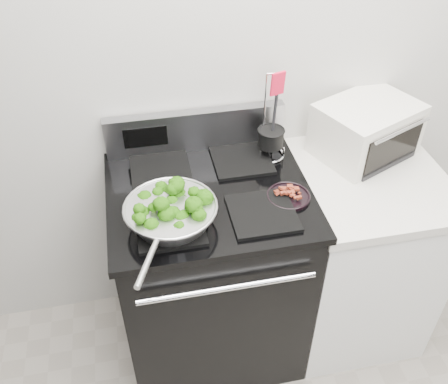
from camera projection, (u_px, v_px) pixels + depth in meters
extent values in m
cube|color=beige|center=(266.00, 51.00, 1.98)|extent=(4.00, 0.02, 2.70)
cube|color=black|center=(211.00, 275.00, 2.25)|extent=(0.76, 0.66, 0.92)
cube|color=black|center=(209.00, 194.00, 1.95)|extent=(0.79, 0.69, 0.03)
cube|color=#99999E|center=(196.00, 130.00, 2.11)|extent=(0.76, 0.05, 0.18)
cube|color=black|center=(170.00, 226.00, 1.78)|extent=(0.24, 0.24, 0.01)
cube|color=black|center=(262.00, 213.00, 1.83)|extent=(0.24, 0.24, 0.01)
cube|color=black|center=(160.00, 169.00, 2.03)|extent=(0.24, 0.24, 0.01)
cube|color=black|center=(242.00, 160.00, 2.09)|extent=(0.24, 0.24, 0.01)
cube|color=white|center=(353.00, 255.00, 2.37)|extent=(0.60, 0.66, 0.88)
cube|color=beige|center=(371.00, 180.00, 2.07)|extent=(0.62, 0.68, 0.04)
torus|color=silver|center=(170.00, 207.00, 1.75)|extent=(0.34, 0.34, 0.01)
cylinder|color=silver|center=(147.00, 263.00, 1.55)|extent=(0.10, 0.20, 0.02)
cylinder|color=black|center=(288.00, 197.00, 1.91)|extent=(0.17, 0.17, 0.01)
cylinder|color=black|center=(271.00, 138.00, 2.06)|extent=(0.11, 0.11, 0.07)
cylinder|color=black|center=(272.00, 119.00, 2.01)|extent=(0.01, 0.01, 0.23)
cube|color=red|center=(275.00, 82.00, 1.90)|extent=(0.06, 0.03, 0.10)
cube|color=white|center=(366.00, 129.00, 2.12)|extent=(0.49, 0.43, 0.23)
cube|color=black|center=(381.00, 151.00, 2.01)|extent=(0.30, 0.13, 0.16)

